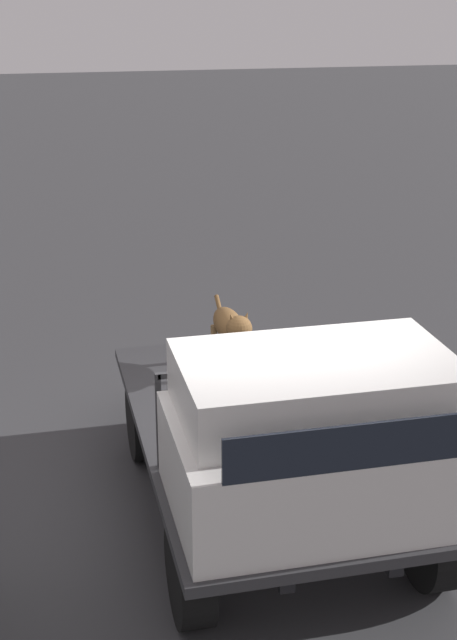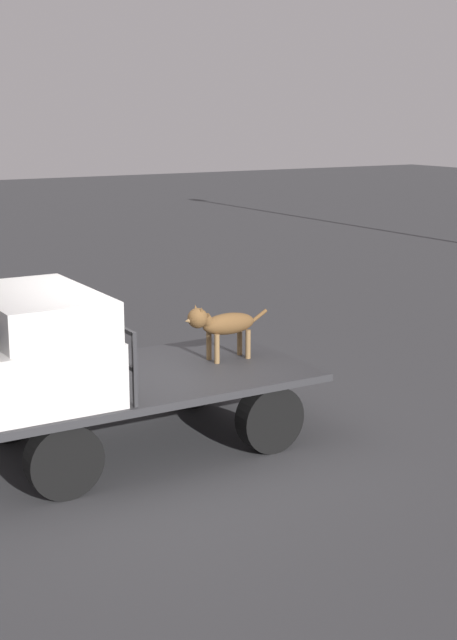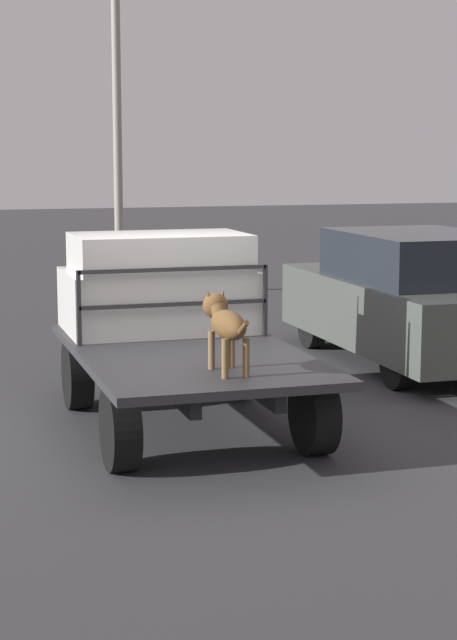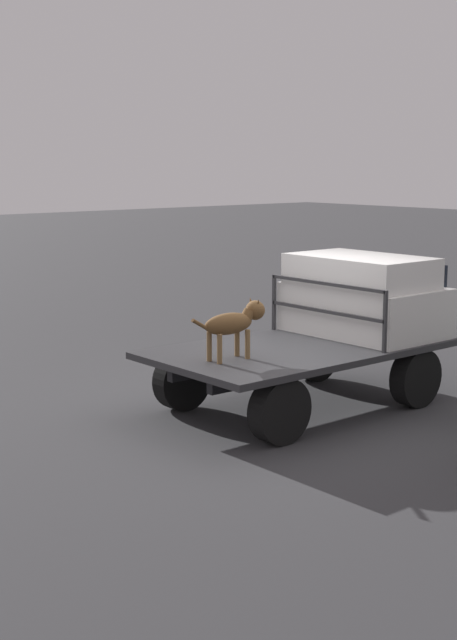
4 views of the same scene
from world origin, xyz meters
name	(u,v)px [view 1 (image 1 of 4)]	position (x,y,z in m)	size (l,w,h in m)	color
ground_plane	(269,511)	(0.00, 0.00, 0.00)	(80.00, 80.00, 0.00)	#38383A
flatbed_truck	(270,449)	(0.00, 0.00, 0.58)	(3.74, 2.07, 0.80)	black
truck_cab	(318,437)	(1.14, 0.00, 1.28)	(1.31, 1.95, 1.03)	silver
truck_headboard	(288,392)	(0.44, 0.00, 1.29)	(0.04, 1.95, 0.74)	#2D2D30
dog	(231,328)	(-1.10, -0.07, 1.22)	(1.08, 0.25, 0.68)	brown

